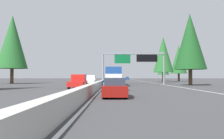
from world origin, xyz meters
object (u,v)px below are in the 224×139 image
object	(u,v)px
conifer_right_far	(179,59)
conifer_right_near	(190,41)
oncoming_far	(78,81)
pickup_far_center	(114,83)
conifer_right_mid	(163,55)
oncoming_near	(91,80)
sedan_far_left	(115,88)
bus_distant_b	(113,76)
sedan_distant_a	(127,78)
sign_gantry_overhead	(134,59)
conifer_left_near	(12,42)
conifer_right_distant	(163,65)

from	to	relation	value
conifer_right_far	conifer_right_near	bearing A→B (deg)	167.87
oncoming_far	conifer_right_far	bearing A→B (deg)	150.39
pickup_far_center	conifer_right_mid	world-z (taller)	conifer_right_mid
oncoming_near	sedan_far_left	bearing A→B (deg)	8.45
bus_distant_b	oncoming_near	distance (m)	9.00
oncoming_far	oncoming_near	bearing A→B (deg)	179.62
sedan_distant_a	sedan_far_left	bearing A→B (deg)	176.09
sign_gantry_overhead	conifer_left_near	size ratio (longest dim) A/B	0.82
oncoming_far	conifer_right_mid	distance (m)	41.49
conifer_right_mid	pickup_far_center	bearing A→B (deg)	161.43
oncoming_near	bus_distant_b	bearing A→B (deg)	31.70
conifer_left_near	conifer_right_far	bearing A→B (deg)	-59.75
conifer_right_near	conifer_right_mid	bearing A→B (deg)	-1.05
oncoming_near	conifer_right_mid	xyz separation A→B (m)	(18.72, -19.06, 6.98)
oncoming_far	conifer_left_near	distance (m)	28.56
sign_gantry_overhead	conifer_left_near	distance (m)	27.62
bus_distant_b	conifer_left_near	world-z (taller)	conifer_left_near
pickup_far_center	bus_distant_b	distance (m)	16.44
pickup_far_center	conifer_right_near	size ratio (longest dim) A/B	0.43
sign_gantry_overhead	conifer_right_far	xyz separation A→B (m)	(30.75, -17.36, 2.03)
oncoming_far	bus_distant_b	bearing A→B (deg)	153.72
pickup_far_center	conifer_right_far	distance (m)	57.67
conifer_left_near	conifer_right_distant	bearing A→B (deg)	-44.54
pickup_far_center	oncoming_far	distance (m)	8.20
pickup_far_center	conifer_right_near	bearing A→B (deg)	-38.85
conifer_right_far	oncoming_near	bearing A→B (deg)	137.86
sign_gantry_overhead	conifer_right_near	bearing A→B (deg)	-117.81
bus_distant_b	conifer_right_distant	bearing A→B (deg)	-20.33
oncoming_near	conifer_right_far	size ratio (longest dim) A/B	0.47
sedan_distant_a	pickup_far_center	bearing A→B (deg)	175.74
sedan_far_left	sedan_distant_a	bearing A→B (deg)	-3.91
oncoming_far	conifer_left_near	world-z (taller)	conifer_left_near
sedan_far_left	sedan_distant_a	xyz separation A→B (m)	(101.84, -6.95, 0.00)
oncoming_far	conifer_right_mid	world-z (taller)	conifer_right_mid
sign_gantry_overhead	conifer_left_near	xyz separation A→B (m)	(4.97, 26.85, 4.15)
oncoming_near	conifer_right_mid	world-z (taller)	conifer_right_mid
bus_distant_b	oncoming_near	world-z (taller)	bus_distant_b
sign_gantry_overhead	conifer_right_far	bearing A→B (deg)	-29.44
bus_distant_b	oncoming_far	distance (m)	10.93
sedan_distant_a	conifer_left_near	xyz separation A→B (m)	(-66.65, 29.61, 8.67)
bus_distant_b	conifer_right_near	bearing A→B (deg)	-86.54
sign_gantry_overhead	conifer_right_mid	world-z (taller)	conifer_right_mid
sign_gantry_overhead	conifer_right_mid	xyz separation A→B (m)	(20.42, -10.12, 2.70)
bus_distant_b	conifer_right_mid	xyz separation A→B (m)	(26.35, -14.35, 6.18)
sedan_far_left	conifer_right_near	bearing A→B (deg)	-28.87
sedan_far_left	sign_gantry_overhead	bearing A→B (deg)	-7.90
oncoming_near	conifer_right_mid	bearing A→B (deg)	134.49
bus_distant_b	sedan_distant_a	size ratio (longest dim) A/B	2.61
conifer_right_far	pickup_far_center	bearing A→B (deg)	157.86
pickup_far_center	bus_distant_b	xyz separation A→B (m)	(16.42, -0.02, 0.80)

